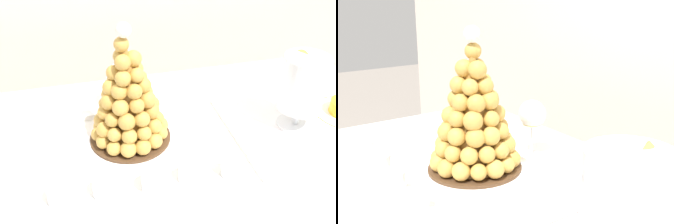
{
  "view_description": "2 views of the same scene",
  "coord_description": "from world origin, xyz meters",
  "views": [
    {
      "loc": [
        -0.29,
        -0.91,
        1.55
      ],
      "look_at": [
        -0.06,
        -0.01,
        0.92
      ],
      "focal_mm": 42.49,
      "sensor_mm": 36.0,
      "label": 1
    },
    {
      "loc": [
        0.73,
        -0.5,
        1.27
      ],
      "look_at": [
        0.04,
        -0.01,
        1.02
      ],
      "focal_mm": 46.31,
      "sensor_mm": 36.0,
      "label": 2
    }
  ],
  "objects": [
    {
      "name": "wine_glass",
      "position": [
        -0.16,
        0.22,
        0.92
      ],
      "size": [
        0.08,
        0.08,
        0.16
      ],
      "color": "silver",
      "rests_on": "buffet_table"
    },
    {
      "name": "dessert_cup_mid_left",
      "position": [
        -0.26,
        -0.18,
        0.84
      ],
      "size": [
        0.06,
        0.06,
        0.06
      ],
      "color": "silver",
      "rests_on": "serving_tray"
    },
    {
      "name": "serving_tray",
      "position": [
        -0.15,
        -0.05,
        0.81
      ],
      "size": [
        0.6,
        0.43,
        0.02
      ],
      "color": "white",
      "rests_on": "buffet_table"
    },
    {
      "name": "macaron_goblet",
      "position": [
        0.36,
        -0.02,
        0.95
      ],
      "size": [
        0.14,
        0.14,
        0.25
      ],
      "color": "white",
      "rests_on": "buffet_table"
    },
    {
      "name": "dessert_cup_centre",
      "position": [
        -0.14,
        -0.19,
        0.84
      ],
      "size": [
        0.06,
        0.06,
        0.06
      ],
      "color": "silver",
      "rests_on": "serving_tray"
    },
    {
      "name": "croquembouche",
      "position": [
        -0.16,
        0.03,
        0.95
      ],
      "size": [
        0.24,
        0.24,
        0.37
      ],
      "color": "#4C331E",
      "rests_on": "serving_tray"
    },
    {
      "name": "dessert_cup_mid_right",
      "position": [
        -0.05,
        -0.18,
        0.83
      ],
      "size": [
        0.05,
        0.05,
        0.05
      ],
      "color": "silver",
      "rests_on": "serving_tray"
    },
    {
      "name": "dessert_cup_left",
      "position": [
        -0.38,
        -0.18,
        0.84
      ],
      "size": [
        0.05,
        0.05,
        0.06
      ],
      "color": "silver",
      "rests_on": "serving_tray"
    }
  ]
}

